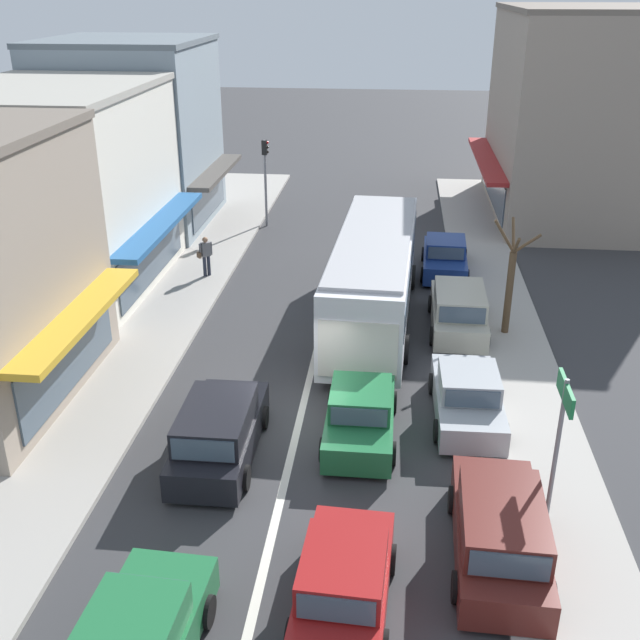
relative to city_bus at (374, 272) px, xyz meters
name	(u,v)px	position (x,y,z in m)	size (l,w,h in m)	color
ground_plane	(299,423)	(-1.73, -6.90, -1.88)	(140.00, 140.00, 0.00)	#353538
lane_centre_line	(315,357)	(-1.73, -2.90, -1.88)	(0.20, 28.00, 0.01)	silver
sidewalk_left	(130,320)	(-8.53, -0.90, -1.81)	(5.20, 44.00, 0.14)	#A39E96
kerb_right	(504,337)	(4.47, -0.90, -1.82)	(2.80, 44.00, 0.12)	#A39E96
shopfront_mid_block	(59,192)	(-11.91, 2.12, 1.95)	(7.77, 9.21, 7.67)	silver
shopfront_far_end	(133,135)	(-11.91, 10.68, 2.46)	(8.01, 7.67, 8.69)	#84939E
building_right_far	(585,115)	(9.76, 14.75, 3.11)	(9.29, 11.69, 9.99)	gray
city_bus	(374,272)	(0.00, 0.00, 0.00)	(3.07, 10.95, 3.23)	silver
sedan_behind_bus_near	(361,414)	(-0.03, -7.30, -1.22)	(1.91, 4.21, 1.47)	#1E6638
wagon_adjacent_lane_trail	(219,432)	(-3.50, -8.65, -1.14)	(1.96, 4.51, 1.58)	black
hatchback_behind_bus_mid	(344,582)	(-0.01, -13.43, -1.17)	(1.96, 3.78, 1.54)	maroon
parked_wagon_kerb_front	(500,531)	(3.05, -11.70, -1.14)	(2.03, 4.55, 1.58)	#561E19
parked_sedan_kerb_second	(467,397)	(2.82, -6.13, -1.22)	(1.96, 4.23, 1.47)	#9EA3A8
parked_wagon_kerb_third	(459,310)	(2.94, -0.36, -1.14)	(1.98, 4.52, 1.58)	#B7B29E
parked_sedan_kerb_rear	(445,257)	(2.75, 5.28, -1.22)	(2.01, 4.26, 1.47)	navy
traffic_light_downstreet	(265,168)	(-5.63, 10.92, 0.97)	(0.33, 0.24, 4.20)	gray
directional_road_sign	(562,419)	(4.29, -10.35, 0.80)	(0.10, 1.40, 3.60)	gray
street_tree_right	(510,283)	(4.53, -0.60, 0.01)	(1.56, 1.70, 4.06)	brown
pedestrian_with_handbag_near	(206,254)	(-6.83, 3.53, -0.81)	(0.57, 0.54, 1.63)	#232838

